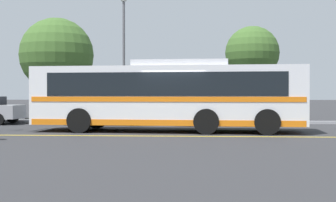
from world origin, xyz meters
The scene contains 9 objects.
ground_plane centered at (0.00, 0.00, 0.00)m, with size 220.00×220.00×0.00m, color #2D2D30.
lane_strip_0 centered at (-0.28, -1.78, 0.00)m, with size 0.20×31.09×0.01m, color gold.
curb_strip centered at (-0.28, 5.89, 0.07)m, with size 39.09×0.36×0.15m, color #99999E.
transit_bus centered at (-0.27, 0.42, 1.54)m, with size 11.53×3.30×2.96m.
parked_car_1 centered at (-3.64, 4.49, 0.71)m, with size 4.55×1.92×1.40m.
parked_car_2 centered at (1.90, 4.40, 0.75)m, with size 4.29×2.04×1.46m.
street_lamp centered at (-3.21, 6.83, 4.71)m, with size 0.43×0.43×7.15m.
tree_0 centered at (4.12, 8.72, 3.97)m, with size 3.17×3.17×5.57m.
tree_1 centered at (-8.09, 10.22, 4.08)m, with size 4.70×4.70×6.43m.
Camera 1 is at (1.06, -19.09, 1.56)m, focal length 50.00 mm.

